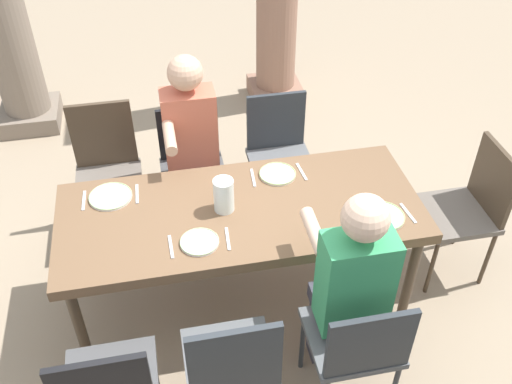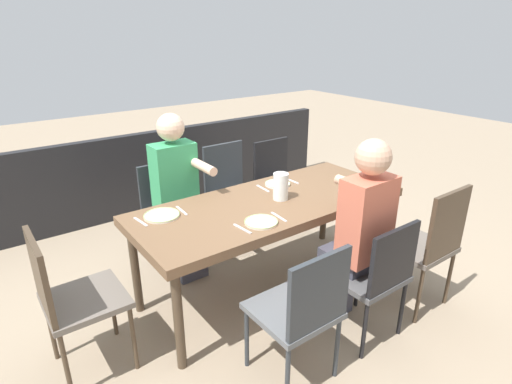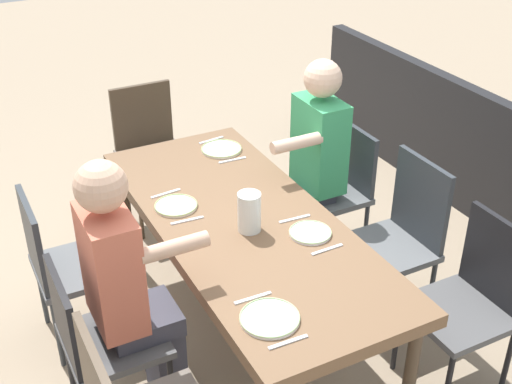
{
  "view_description": "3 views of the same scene",
  "coord_description": "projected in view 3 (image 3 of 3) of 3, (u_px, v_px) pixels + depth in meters",
  "views": [
    {
      "loc": [
        -0.39,
        -2.4,
        2.91
      ],
      "look_at": [
        0.1,
        0.07,
        0.81
      ],
      "focal_mm": 40.55,
      "sensor_mm": 36.0,
      "label": 1
    },
    {
      "loc": [
        1.75,
        2.21,
        1.96
      ],
      "look_at": [
        0.14,
        0.02,
        0.87
      ],
      "focal_mm": 29.01,
      "sensor_mm": 36.0,
      "label": 2
    },
    {
      "loc": [
        -2.54,
        1.25,
        2.57
      ],
      "look_at": [
        -0.01,
        -0.06,
        0.91
      ],
      "focal_mm": 47.19,
      "sensor_mm": 36.0,
      "label": 3
    }
  ],
  "objects": [
    {
      "name": "spoon_3",
      "position": [
        211.0,
        140.0,
        4.14
      ],
      "size": [
        0.04,
        0.17,
        0.01
      ],
      "primitive_type": "cube",
      "rotation": [
        0.0,
        0.0,
        0.12
      ],
      "color": "silver",
      "rests_on": "dining_table"
    },
    {
      "name": "chair_east_south",
      "position": [
        336.0,
        184.0,
        4.13
      ],
      "size": [
        0.44,
        0.44,
        0.89
      ],
      "color": "#5B5E61",
      "rests_on": "ground"
    },
    {
      "name": "fork_3",
      "position": [
        232.0,
        160.0,
        3.91
      ],
      "size": [
        0.02,
        0.17,
        0.01
      ],
      "primitive_type": "cube",
      "rotation": [
        0.0,
        0.0,
        -0.05
      ],
      "color": "silver",
      "rests_on": "dining_table"
    },
    {
      "name": "chair_mid_south",
      "position": [
        400.0,
        232.0,
        3.65
      ],
      "size": [
        0.44,
        0.44,
        0.95
      ],
      "color": "#5B5E61",
      "rests_on": "ground"
    },
    {
      "name": "fork_2",
      "position": [
        187.0,
        220.0,
        3.35
      ],
      "size": [
        0.03,
        0.17,
        0.01
      ],
      "primitive_type": "cube",
      "rotation": [
        0.0,
        0.0,
        -0.07
      ],
      "color": "silver",
      "rests_on": "dining_table"
    },
    {
      "name": "ground_plane",
      "position": [
        245.0,
        335.0,
        3.74
      ],
      "size": [
        16.0,
        16.0,
        0.0
      ],
      "primitive_type": "plane",
      "color": "gray"
    },
    {
      "name": "spoon_2",
      "position": [
        166.0,
        193.0,
        3.58
      ],
      "size": [
        0.03,
        0.17,
        0.01
      ],
      "primitive_type": "cube",
      "rotation": [
        0.0,
        0.0,
        0.09
      ],
      "color": "silver",
      "rests_on": "dining_table"
    },
    {
      "name": "dining_table",
      "position": [
        244.0,
        231.0,
        3.39
      ],
      "size": [
        2.05,
        0.84,
        0.76
      ],
      "color": "brown",
      "rests_on": "ground"
    },
    {
      "name": "chair_west_south",
      "position": [
        473.0,
        296.0,
        3.22
      ],
      "size": [
        0.44,
        0.44,
        0.9
      ],
      "color": "#4F4F50",
      "rests_on": "ground"
    },
    {
      "name": "spoon_0",
      "position": [
        253.0,
        298.0,
        2.82
      ],
      "size": [
        0.02,
        0.17,
        0.01
      ],
      "primitive_type": "cube",
      "rotation": [
        0.0,
        0.0,
        -0.03
      ],
      "color": "silver",
      "rests_on": "dining_table"
    },
    {
      "name": "plate_1",
      "position": [
        310.0,
        233.0,
        3.24
      ],
      "size": [
        0.21,
        0.21,
        0.02
      ],
      "color": "white",
      "rests_on": "dining_table"
    },
    {
      "name": "diner_man_white",
      "position": [
        310.0,
        163.0,
        3.95
      ],
      "size": [
        0.35,
        0.5,
        1.35
      ],
      "color": "#3F3F4C",
      "rests_on": "ground"
    },
    {
      "name": "fork_0",
      "position": [
        288.0,
        342.0,
        2.59
      ],
      "size": [
        0.02,
        0.17,
        0.01
      ],
      "primitive_type": "cube",
      "rotation": [
        0.0,
        0.0,
        -0.03
      ],
      "color": "silver",
      "rests_on": "dining_table"
    },
    {
      "name": "plate_0",
      "position": [
        270.0,
        318.0,
        2.71
      ],
      "size": [
        0.25,
        0.25,
        0.02
      ],
      "color": "white",
      "rests_on": "dining_table"
    },
    {
      "name": "water_pitcher",
      "position": [
        249.0,
        214.0,
        3.24
      ],
      "size": [
        0.11,
        0.11,
        0.2
      ],
      "color": "white",
      "rests_on": "dining_table"
    },
    {
      "name": "fork_1",
      "position": [
        327.0,
        249.0,
        3.13
      ],
      "size": [
        0.02,
        0.17,
        0.01
      ],
      "primitive_type": "cube",
      "rotation": [
        0.0,
        0.0,
        0.02
      ],
      "color": "silver",
      "rests_on": "dining_table"
    },
    {
      "name": "chair_east_north",
      "position": [
        62.0,
        261.0,
        3.47
      ],
      "size": [
        0.44,
        0.44,
        0.9
      ],
      "color": "#5B5E61",
      "rests_on": "ground"
    },
    {
      "name": "spoon_1",
      "position": [
        295.0,
        219.0,
        3.36
      ],
      "size": [
        0.03,
        0.17,
        0.01
      ],
      "primitive_type": "cube",
      "rotation": [
        0.0,
        0.0,
        -0.06
      ],
      "color": "silver",
      "rests_on": "dining_table"
    },
    {
      "name": "chair_head_east",
      "position": [
        150.0,
        145.0,
        4.57
      ],
      "size": [
        0.44,
        0.44,
        0.94
      ],
      "color": "#6A6158",
      "rests_on": "ground"
    },
    {
      "name": "plate_2",
      "position": [
        176.0,
        206.0,
        3.46
      ],
      "size": [
        0.22,
        0.22,
        0.02
      ],
      "color": "silver",
      "rests_on": "dining_table"
    },
    {
      "name": "plate_3",
      "position": [
        221.0,
        149.0,
        4.02
      ],
      "size": [
        0.24,
        0.24,
        0.02
      ],
      "color": "silver",
      "rests_on": "dining_table"
    },
    {
      "name": "diner_woman_green",
      "position": [
        128.0,
        285.0,
        2.95
      ],
      "size": [
        0.35,
        0.5,
        1.35
      ],
      "color": "#3F3F4C",
      "rests_on": "ground"
    },
    {
      "name": "chair_mid_north",
      "position": [
        96.0,
        336.0,
        3.0
      ],
      "size": [
        0.44,
        0.44,
        0.86
      ],
      "color": "#4F4F50",
      "rests_on": "ground"
    }
  ]
}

